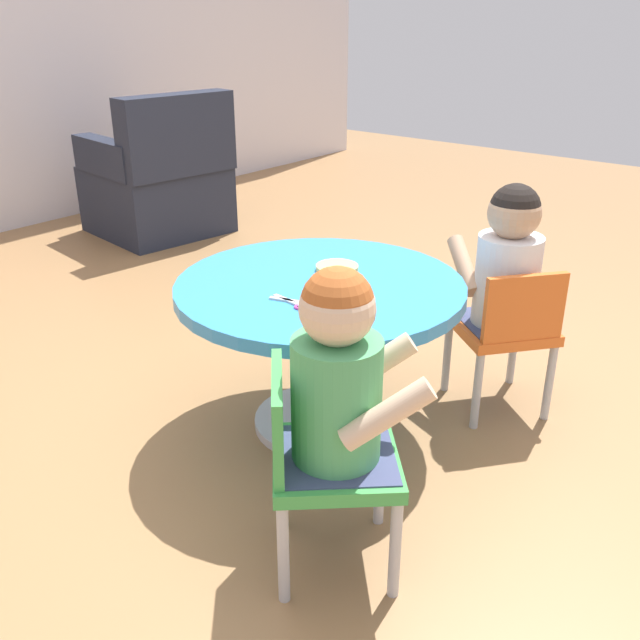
{
  "coord_description": "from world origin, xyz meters",
  "views": [
    {
      "loc": [
        -1.56,
        -1.28,
        1.29
      ],
      "look_at": [
        0.0,
        0.0,
        0.39
      ],
      "focal_mm": 39.25,
      "sensor_mm": 36.0,
      "label": 1
    }
  ],
  "objects_px": {
    "rolling_pin": "(330,306)",
    "craft_scissors": "(297,303)",
    "child_chair_left": "(321,459)",
    "seated_child_left": "(339,375)",
    "seated_child_right": "(508,262)",
    "child_chair_right": "(506,329)",
    "craft_table": "(320,318)",
    "armchair_dark": "(160,183)"
  },
  "relations": [
    {
      "from": "craft_table",
      "to": "rolling_pin",
      "type": "bearing_deg",
      "value": -134.44
    },
    {
      "from": "craft_scissors",
      "to": "craft_table",
      "type": "bearing_deg",
      "value": 18.16
    },
    {
      "from": "armchair_dark",
      "to": "craft_scissors",
      "type": "relative_size",
      "value": 6.18
    },
    {
      "from": "child_chair_right",
      "to": "craft_scissors",
      "type": "bearing_deg",
      "value": 151.1
    },
    {
      "from": "child_chair_left",
      "to": "rolling_pin",
      "type": "height_order",
      "value": "rolling_pin"
    },
    {
      "from": "child_chair_left",
      "to": "armchair_dark",
      "type": "height_order",
      "value": "armchair_dark"
    },
    {
      "from": "child_chair_left",
      "to": "seated_child_right",
      "type": "distance_m",
      "value": 1.01
    },
    {
      "from": "rolling_pin",
      "to": "craft_scissors",
      "type": "height_order",
      "value": "rolling_pin"
    },
    {
      "from": "craft_table",
      "to": "child_chair_right",
      "type": "distance_m",
      "value": 0.64
    },
    {
      "from": "armchair_dark",
      "to": "rolling_pin",
      "type": "relative_size",
      "value": 4.04
    },
    {
      "from": "rolling_pin",
      "to": "craft_scissors",
      "type": "bearing_deg",
      "value": 91.77
    },
    {
      "from": "craft_table",
      "to": "child_chair_left",
      "type": "distance_m",
      "value": 0.64
    },
    {
      "from": "child_chair_left",
      "to": "seated_child_left",
      "type": "xyz_separation_m",
      "value": [
        0.03,
        -0.03,
        0.23
      ]
    },
    {
      "from": "craft_table",
      "to": "craft_scissors",
      "type": "bearing_deg",
      "value": -161.84
    },
    {
      "from": "child_chair_right",
      "to": "rolling_pin",
      "type": "distance_m",
      "value": 0.73
    },
    {
      "from": "seated_child_left",
      "to": "seated_child_right",
      "type": "xyz_separation_m",
      "value": [
        0.96,
        0.05,
        0.0
      ]
    },
    {
      "from": "seated_child_right",
      "to": "child_chair_right",
      "type": "bearing_deg",
      "value": -128.17
    },
    {
      "from": "craft_scissors",
      "to": "rolling_pin",
      "type": "bearing_deg",
      "value": -88.23
    },
    {
      "from": "seated_child_left",
      "to": "seated_child_right",
      "type": "distance_m",
      "value": 0.96
    },
    {
      "from": "child_chair_left",
      "to": "seated_child_right",
      "type": "relative_size",
      "value": 1.05
    },
    {
      "from": "child_chair_left",
      "to": "child_chair_right",
      "type": "height_order",
      "value": "same"
    },
    {
      "from": "rolling_pin",
      "to": "child_chair_right",
      "type": "bearing_deg",
      "value": -20.43
    },
    {
      "from": "rolling_pin",
      "to": "child_chair_left",
      "type": "bearing_deg",
      "value": -144.21
    },
    {
      "from": "child_chair_left",
      "to": "child_chair_right",
      "type": "xyz_separation_m",
      "value": [
        0.96,
        -0.01,
        0.0
      ]
    },
    {
      "from": "seated_child_left",
      "to": "craft_scissors",
      "type": "bearing_deg",
      "value": 52.87
    },
    {
      "from": "child_chair_right",
      "to": "craft_table",
      "type": "bearing_deg",
      "value": 138.67
    },
    {
      "from": "armchair_dark",
      "to": "child_chair_left",
      "type": "bearing_deg",
      "value": -121.63
    },
    {
      "from": "child_chair_left",
      "to": "seated_child_left",
      "type": "bearing_deg",
      "value": -47.25
    },
    {
      "from": "seated_child_left",
      "to": "craft_scissors",
      "type": "relative_size",
      "value": 3.71
    },
    {
      "from": "child_chair_left",
      "to": "armchair_dark",
      "type": "relative_size",
      "value": 0.63
    },
    {
      "from": "child_chair_right",
      "to": "armchair_dark",
      "type": "height_order",
      "value": "armchair_dark"
    },
    {
      "from": "child_chair_left",
      "to": "craft_table",
      "type": "bearing_deg",
      "value": 39.59
    },
    {
      "from": "craft_scissors",
      "to": "child_chair_left",
      "type": "bearing_deg",
      "value": -132.0
    },
    {
      "from": "rolling_pin",
      "to": "seated_child_left",
      "type": "bearing_deg",
      "value": -138.28
    },
    {
      "from": "craft_table",
      "to": "craft_scissors",
      "type": "relative_size",
      "value": 6.53
    },
    {
      "from": "child_chair_left",
      "to": "armchair_dark",
      "type": "xyz_separation_m",
      "value": [
        1.57,
        2.55,
        0.0
      ]
    },
    {
      "from": "child_chair_right",
      "to": "child_chair_left",
      "type": "bearing_deg",
      "value": 179.13
    },
    {
      "from": "child_chair_right",
      "to": "seated_child_right",
      "type": "distance_m",
      "value": 0.23
    },
    {
      "from": "child_chair_left",
      "to": "seated_child_left",
      "type": "height_order",
      "value": "seated_child_left"
    },
    {
      "from": "craft_scissors",
      "to": "seated_child_right",
      "type": "bearing_deg",
      "value": -25.89
    },
    {
      "from": "seated_child_left",
      "to": "child_chair_right",
      "type": "xyz_separation_m",
      "value": [
        0.93,
        0.01,
        -0.23
      ]
    },
    {
      "from": "armchair_dark",
      "to": "rolling_pin",
      "type": "distance_m",
      "value": 2.65
    }
  ]
}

